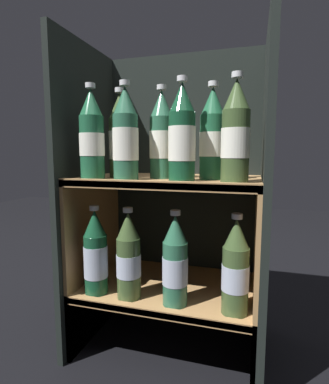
{
  "coord_description": "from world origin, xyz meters",
  "views": [
    {
      "loc": [
        0.26,
        -0.74,
        0.65
      ],
      "look_at": [
        0.0,
        0.13,
        0.53
      ],
      "focal_mm": 28.0,
      "sensor_mm": 36.0,
      "label": 1
    }
  ],
  "objects_px": {
    "bottle_upper_front_2": "(182,136)",
    "bottle_upper_back_2": "(212,137)",
    "bottle_upper_front_1": "(126,137)",
    "bottle_upper_front_3": "(236,135)",
    "bottle_upper_back_0": "(120,139)",
    "bottle_lower_front_3": "(235,269)",
    "bottle_upper_front_0": "(92,137)",
    "bottle_lower_front_2": "(175,263)",
    "bottle_lower_front_1": "(129,258)",
    "bottle_lower_front_0": "(96,255)",
    "bottle_upper_back_1": "(162,138)"
  },
  "relations": [
    {
      "from": "bottle_upper_back_1",
      "to": "bottle_lower_front_1",
      "type": "height_order",
      "value": "bottle_upper_back_1"
    },
    {
      "from": "bottle_upper_front_2",
      "to": "bottle_lower_front_0",
      "type": "relative_size",
      "value": 1.0
    },
    {
      "from": "bottle_upper_front_2",
      "to": "bottle_upper_back_2",
      "type": "xyz_separation_m",
      "value": [
        0.07,
        0.08,
        0.0
      ]
    },
    {
      "from": "bottle_upper_front_2",
      "to": "bottle_upper_front_3",
      "type": "xyz_separation_m",
      "value": [
        0.14,
        0.0,
        0.0
      ]
    },
    {
      "from": "bottle_upper_front_0",
      "to": "bottle_lower_front_0",
      "type": "relative_size",
      "value": 1.0
    },
    {
      "from": "bottle_upper_back_2",
      "to": "bottle_lower_front_1",
      "type": "bearing_deg",
      "value": -160.59
    },
    {
      "from": "bottle_upper_front_3",
      "to": "bottle_lower_front_2",
      "type": "distance_m",
      "value": 0.39
    },
    {
      "from": "bottle_upper_back_2",
      "to": "bottle_lower_front_1",
      "type": "height_order",
      "value": "bottle_upper_back_2"
    },
    {
      "from": "bottle_upper_back_0",
      "to": "bottle_upper_back_1",
      "type": "relative_size",
      "value": 1.0
    },
    {
      "from": "bottle_upper_front_3",
      "to": "bottle_lower_front_0",
      "type": "relative_size",
      "value": 1.0
    },
    {
      "from": "bottle_upper_front_0",
      "to": "bottle_upper_back_0",
      "type": "distance_m",
      "value": 0.1
    },
    {
      "from": "bottle_upper_front_2",
      "to": "bottle_upper_back_0",
      "type": "relative_size",
      "value": 1.0
    },
    {
      "from": "bottle_lower_front_0",
      "to": "bottle_lower_front_1",
      "type": "height_order",
      "value": "same"
    },
    {
      "from": "bottle_upper_back_0",
      "to": "bottle_lower_front_2",
      "type": "bearing_deg",
      "value": -22.04
    },
    {
      "from": "bottle_upper_front_0",
      "to": "bottle_lower_front_3",
      "type": "height_order",
      "value": "bottle_upper_front_0"
    },
    {
      "from": "bottle_upper_front_1",
      "to": "bottle_upper_back_2",
      "type": "relative_size",
      "value": 1.0
    },
    {
      "from": "bottle_upper_front_1",
      "to": "bottle_upper_back_1",
      "type": "height_order",
      "value": "same"
    },
    {
      "from": "bottle_upper_front_0",
      "to": "bottle_upper_front_2",
      "type": "bearing_deg",
      "value": 0.0
    },
    {
      "from": "bottle_upper_back_0",
      "to": "bottle_lower_front_3",
      "type": "height_order",
      "value": "bottle_upper_back_0"
    },
    {
      "from": "bottle_lower_front_0",
      "to": "bottle_lower_front_1",
      "type": "relative_size",
      "value": 1.0
    },
    {
      "from": "bottle_upper_front_0",
      "to": "bottle_upper_back_1",
      "type": "relative_size",
      "value": 1.0
    },
    {
      "from": "bottle_upper_front_2",
      "to": "bottle_upper_back_2",
      "type": "relative_size",
      "value": 1.0
    },
    {
      "from": "bottle_upper_back_0",
      "to": "bottle_lower_front_3",
      "type": "distance_m",
      "value": 0.52
    },
    {
      "from": "bottle_lower_front_2",
      "to": "bottle_lower_front_3",
      "type": "xyz_separation_m",
      "value": [
        0.17,
        0.0,
        0.0
      ]
    },
    {
      "from": "bottle_lower_front_1",
      "to": "bottle_upper_front_3",
      "type": "bearing_deg",
      "value": 0.0
    },
    {
      "from": "bottle_upper_front_0",
      "to": "bottle_upper_back_2",
      "type": "distance_m",
      "value": 0.35
    },
    {
      "from": "bottle_upper_front_3",
      "to": "bottle_lower_front_3",
      "type": "distance_m",
      "value": 0.36
    },
    {
      "from": "bottle_lower_front_0",
      "to": "bottle_lower_front_1",
      "type": "xyz_separation_m",
      "value": [
        0.11,
        0.0,
        0.0
      ]
    },
    {
      "from": "bottle_upper_front_2",
      "to": "bottle_upper_back_1",
      "type": "bearing_deg",
      "value": 135.28
    },
    {
      "from": "bottle_upper_front_2",
      "to": "bottle_lower_front_0",
      "type": "bearing_deg",
      "value": 180.0
    },
    {
      "from": "bottle_upper_front_2",
      "to": "bottle_lower_front_2",
      "type": "height_order",
      "value": "bottle_upper_front_2"
    },
    {
      "from": "bottle_upper_front_1",
      "to": "bottle_upper_front_3",
      "type": "distance_m",
      "value": 0.31
    },
    {
      "from": "bottle_upper_back_1",
      "to": "bottle_lower_front_3",
      "type": "relative_size",
      "value": 1.0
    },
    {
      "from": "bottle_lower_front_1",
      "to": "bottle_lower_front_3",
      "type": "distance_m",
      "value": 0.31
    },
    {
      "from": "bottle_upper_front_2",
      "to": "bottle_upper_back_2",
      "type": "height_order",
      "value": "same"
    },
    {
      "from": "bottle_lower_front_1",
      "to": "bottle_lower_front_0",
      "type": "bearing_deg",
      "value": -180.0
    },
    {
      "from": "bottle_lower_front_1",
      "to": "bottle_lower_front_3",
      "type": "xyz_separation_m",
      "value": [
        0.31,
        0.0,
        -0.0
      ]
    },
    {
      "from": "bottle_upper_front_1",
      "to": "bottle_upper_front_3",
      "type": "height_order",
      "value": "same"
    },
    {
      "from": "bottle_lower_front_0",
      "to": "bottle_lower_front_3",
      "type": "bearing_deg",
      "value": 0.0
    },
    {
      "from": "bottle_upper_front_3",
      "to": "bottle_upper_back_0",
      "type": "xyz_separation_m",
      "value": [
        -0.36,
        0.08,
        -0.0
      ]
    },
    {
      "from": "bottle_upper_front_1",
      "to": "bottle_lower_front_0",
      "type": "bearing_deg",
      "value": -180.0
    },
    {
      "from": "bottle_lower_front_1",
      "to": "bottle_upper_front_1",
      "type": "bearing_deg",
      "value": 180.0
    },
    {
      "from": "bottle_upper_front_3",
      "to": "bottle_lower_front_0",
      "type": "xyz_separation_m",
      "value": [
        -0.41,
        -0.0,
        -0.36
      ]
    },
    {
      "from": "bottle_lower_front_3",
      "to": "bottle_lower_front_1",
      "type": "bearing_deg",
      "value": -180.0
    },
    {
      "from": "bottle_upper_front_3",
      "to": "bottle_lower_front_1",
      "type": "xyz_separation_m",
      "value": [
        -0.3,
        -0.0,
        -0.36
      ]
    },
    {
      "from": "bottle_upper_back_1",
      "to": "bottle_lower_front_3",
      "type": "bearing_deg",
      "value": -19.27
    },
    {
      "from": "bottle_upper_back_1",
      "to": "bottle_lower_front_1",
      "type": "distance_m",
      "value": 0.38
    },
    {
      "from": "bottle_upper_front_2",
      "to": "bottle_lower_front_0",
      "type": "xyz_separation_m",
      "value": [
        -0.27,
        0.0,
        -0.36
      ]
    },
    {
      "from": "bottle_upper_front_0",
      "to": "bottle_upper_front_1",
      "type": "distance_m",
      "value": 0.11
    },
    {
      "from": "bottle_upper_front_2",
      "to": "bottle_lower_front_1",
      "type": "bearing_deg",
      "value": 180.0
    }
  ]
}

